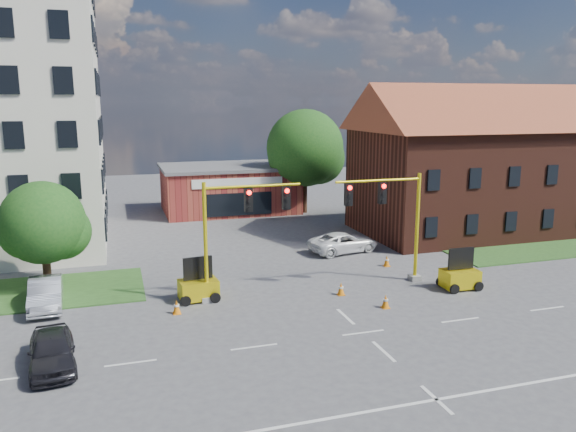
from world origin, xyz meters
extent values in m
plane|color=#464648|center=(0.00, 0.00, 0.00)|extent=(120.00, 120.00, 0.00)
cube|color=#26491B|center=(18.00, 9.00, 0.04)|extent=(14.00, 4.00, 0.08)
cube|color=maroon|center=(0.00, 30.00, 2.00)|extent=(12.00, 8.00, 4.00)
cube|color=#545456|center=(0.00, 30.00, 4.15)|extent=(12.40, 8.40, 0.30)
cube|color=silver|center=(0.00, 25.95, 3.20)|extent=(8.00, 0.10, 0.80)
cube|color=black|center=(0.00, 25.95, 1.30)|extent=(6.00, 0.10, 2.00)
cube|color=#481F15|center=(18.00, 16.00, 4.00)|extent=(20.00, 10.00, 8.00)
cylinder|color=#341E12|center=(6.50, 27.00, 2.12)|extent=(0.44, 0.44, 4.24)
sphere|color=#174415|center=(6.50, 27.00, 5.97)|extent=(7.01, 7.01, 7.01)
sphere|color=#174415|center=(7.90, 27.30, 5.01)|extent=(4.91, 4.91, 4.91)
cylinder|color=#341E12|center=(-14.00, 10.50, 1.33)|extent=(0.44, 0.44, 2.66)
sphere|color=#174415|center=(-14.00, 10.50, 3.75)|extent=(4.46, 4.46, 4.46)
sphere|color=#174415|center=(-13.11, 10.80, 3.15)|extent=(3.12, 3.12, 3.12)
cube|color=gray|center=(-6.00, 6.00, 0.15)|extent=(0.60, 0.60, 0.30)
cylinder|color=yellow|center=(-6.00, 6.00, 3.10)|extent=(0.20, 0.20, 6.20)
cylinder|color=yellow|center=(-3.50, 6.00, 5.90)|extent=(5.00, 0.14, 0.14)
cube|color=black|center=(-3.75, 6.00, 5.20)|extent=(0.40, 0.32, 1.20)
cube|color=black|center=(-1.75, 6.00, 5.20)|extent=(0.40, 0.32, 1.20)
sphere|color=#FF0C07|center=(-3.75, 5.82, 5.60)|extent=(0.24, 0.24, 0.24)
cube|color=gray|center=(6.00, 6.00, 0.15)|extent=(0.60, 0.60, 0.30)
cylinder|color=yellow|center=(6.00, 6.00, 3.10)|extent=(0.20, 0.20, 6.20)
cylinder|color=yellow|center=(3.50, 6.00, 5.90)|extent=(5.00, 0.14, 0.14)
cube|color=black|center=(3.75, 6.00, 5.20)|extent=(0.40, 0.32, 1.20)
cube|color=black|center=(1.75, 6.00, 5.20)|extent=(0.40, 0.32, 1.20)
sphere|color=#FF0C07|center=(3.75, 5.82, 5.60)|extent=(0.24, 0.24, 0.24)
cube|color=yellow|center=(-6.38, 6.39, 0.59)|extent=(2.06, 1.49, 0.97)
cube|color=black|center=(-6.38, 6.39, 1.72)|extent=(1.51, 0.29, 1.19)
cube|color=yellow|center=(7.60, 3.96, 0.59)|extent=(1.97, 1.34, 0.96)
cube|color=black|center=(7.60, 3.96, 1.72)|extent=(1.50, 0.17, 1.18)
cube|color=orange|center=(-7.68, 4.78, 0.02)|extent=(0.38, 0.38, 0.04)
cone|color=orange|center=(-7.68, 4.78, 0.35)|extent=(0.40, 0.40, 0.70)
cylinder|color=silver|center=(-7.68, 4.78, 0.42)|extent=(0.27, 0.27, 0.09)
cube|color=orange|center=(0.97, 4.92, 0.02)|extent=(0.38, 0.38, 0.04)
cone|color=orange|center=(0.97, 4.92, 0.35)|extent=(0.40, 0.40, 0.70)
cylinder|color=silver|center=(0.97, 4.92, 0.42)|extent=(0.27, 0.27, 0.09)
cube|color=orange|center=(2.35, 2.48, 0.02)|extent=(0.38, 0.38, 0.04)
cone|color=orange|center=(2.35, 2.48, 0.35)|extent=(0.40, 0.40, 0.70)
cylinder|color=silver|center=(2.35, 2.48, 0.42)|extent=(0.27, 0.27, 0.09)
cube|color=orange|center=(5.75, 9.00, 0.02)|extent=(0.38, 0.38, 0.04)
cone|color=orange|center=(5.75, 9.00, 0.35)|extent=(0.40, 0.40, 0.70)
cylinder|color=silver|center=(5.75, 9.00, 0.42)|extent=(0.27, 0.27, 0.09)
imported|color=white|center=(4.48, 12.96, 0.68)|extent=(5.20, 3.12, 1.35)
imported|color=black|center=(-12.88, 0.52, 0.71)|extent=(2.11, 4.32, 1.42)
imported|color=#B6B9BE|center=(-13.81, 7.60, 0.73)|extent=(1.82, 4.50, 1.45)
camera|label=1|loc=(-10.15, -21.38, 10.09)|focal=35.00mm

